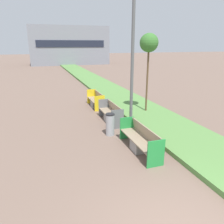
{
  "coord_description": "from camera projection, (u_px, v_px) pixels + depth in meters",
  "views": [
    {
      "loc": [
        -2.47,
        -2.67,
        3.84
      ],
      "look_at": [
        0.9,
        7.12,
        0.6
      ],
      "focal_mm": 35.0,
      "sensor_mm": 36.0,
      "label": 1
    }
  ],
  "objects": [
    {
      "name": "planter_grass_strip",
      "position": [
        120.0,
        97.0,
        16.12
      ],
      "size": [
        2.8,
        120.0,
        0.18
      ],
      "color": "#568442",
      "rests_on": "ground"
    },
    {
      "name": "litter_bin",
      "position": [
        110.0,
        124.0,
        9.49
      ],
      "size": [
        0.39,
        0.39,
        0.98
      ],
      "color": "#9EA0A5",
      "rests_on": "ground"
    },
    {
      "name": "bench_grey_frame",
      "position": [
        111.0,
        115.0,
        11.19
      ],
      "size": [
        0.65,
        2.18,
        0.94
      ],
      "color": "gray",
      "rests_on": "ground"
    },
    {
      "name": "bench_yellow_frame",
      "position": [
        96.0,
        101.0,
        13.84
      ],
      "size": [
        0.65,
        2.0,
        0.94
      ],
      "color": "gray",
      "rests_on": "ground"
    },
    {
      "name": "street_lamp_post",
      "position": [
        134.0,
        18.0,
        9.01
      ],
      "size": [
        0.24,
        0.44,
        8.97
      ],
      "color": "#56595B",
      "rests_on": "ground"
    },
    {
      "name": "sapling_tree_near",
      "position": [
        149.0,
        44.0,
        11.46
      ],
      "size": [
        0.98,
        0.98,
        4.39
      ],
      "color": "brown",
      "rests_on": "ground"
    },
    {
      "name": "bench_green_frame",
      "position": [
        140.0,
        141.0,
        8.11
      ],
      "size": [
        0.65,
        2.44,
        0.94
      ],
      "color": "gray",
      "rests_on": "ground"
    },
    {
      "name": "building_backdrop",
      "position": [
        69.0,
        46.0,
        41.95
      ],
      "size": [
        14.56,
        5.62,
        7.02
      ],
      "color": "gray",
      "rests_on": "ground"
    }
  ]
}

